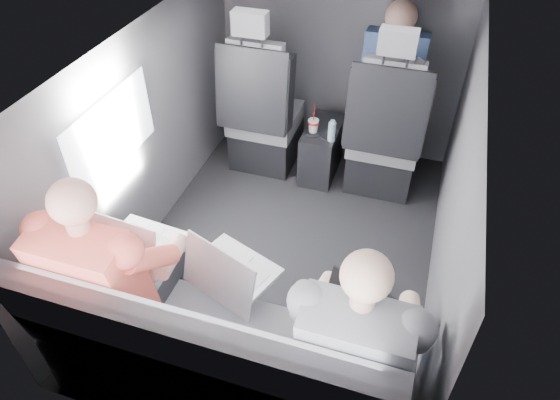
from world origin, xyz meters
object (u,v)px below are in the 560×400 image
(soda_cup, at_px, (313,126))
(water_bottle, at_px, (332,131))
(laptop_silver, at_px, (229,271))
(passenger_rear_right, at_px, (357,340))
(front_seat_left, at_px, (263,120))
(center_console, at_px, (322,150))
(laptop_white, at_px, (137,243))
(laptop_black, at_px, (358,299))
(passenger_front_right, at_px, (392,77))
(rear_bench, at_px, (218,363))
(passenger_rear_left, at_px, (117,274))
(front_seat_right, at_px, (384,141))

(soda_cup, relative_size, water_bottle, 1.44)
(laptop_silver, bearing_deg, passenger_rear_right, -15.56)
(soda_cup, distance_m, laptop_silver, 1.59)
(front_seat_left, xyz_separation_m, center_console, (0.45, 0.04, -0.20))
(laptop_white, distance_m, laptop_silver, 0.49)
(laptop_silver, bearing_deg, laptop_black, 2.78)
(water_bottle, bearing_deg, passenger_front_right, 48.77)
(rear_bench, bearing_deg, laptop_black, 28.19)
(passenger_rear_left, bearing_deg, center_console, 74.73)
(rear_bench, height_order, soda_cup, rear_bench)
(front_seat_left, xyz_separation_m, laptop_black, (1.01, -1.60, 0.23))
(front_seat_left, height_order, passenger_rear_right, front_seat_left)
(front_seat_right, height_order, soda_cup, front_seat_right)
(front_seat_left, height_order, passenger_rear_left, front_seat_left)
(front_seat_right, bearing_deg, water_bottle, -163.72)
(front_seat_left, height_order, laptop_black, front_seat_left)
(laptop_silver, xyz_separation_m, passenger_front_right, (0.44, 1.89, 0.12))
(laptop_white, bearing_deg, laptop_black, 0.07)
(front_seat_right, bearing_deg, center_console, 174.93)
(laptop_white, bearing_deg, rear_bench, -29.84)
(front_seat_left, height_order, water_bottle, front_seat_left)
(rear_bench, xyz_separation_m, soda_cup, (-0.05, 1.85, 0.15))
(center_console, height_order, laptop_black, laptop_black)
(laptop_silver, bearing_deg, soda_cup, 90.71)
(rear_bench, bearing_deg, passenger_rear_right, 9.12)
(front_seat_left, distance_m, passenger_front_right, 0.97)
(water_bottle, bearing_deg, laptop_black, -72.88)
(front_seat_right, height_order, water_bottle, front_seat_right)
(front_seat_left, height_order, soda_cup, front_seat_left)
(front_seat_left, height_order, laptop_silver, front_seat_left)
(rear_bench, height_order, laptop_silver, rear_bench)
(front_seat_right, distance_m, laptop_white, 1.89)
(passenger_rear_left, bearing_deg, soda_cup, 75.55)
(center_console, height_order, water_bottle, water_bottle)
(laptop_black, bearing_deg, water_bottle, 107.12)
(soda_cup, height_order, laptop_white, laptop_white)
(front_seat_right, relative_size, rear_bench, 0.79)
(laptop_silver, bearing_deg, laptop_white, 176.79)
(front_seat_left, bearing_deg, passenger_rear_right, -59.99)
(laptop_black, bearing_deg, passenger_rear_left, -169.15)
(soda_cup, bearing_deg, front_seat_left, 172.61)
(rear_bench, distance_m, laptop_black, 0.71)
(front_seat_left, xyz_separation_m, passenger_rear_right, (1.04, -1.81, 0.23))
(front_seat_left, height_order, front_seat_right, same)
(soda_cup, distance_m, water_bottle, 0.16)
(center_console, xyz_separation_m, laptop_silver, (-0.03, -1.67, 0.44))
(laptop_white, relative_size, passenger_rear_left, 0.31)
(laptop_white, xyz_separation_m, laptop_black, (1.07, 0.00, -0.01))
(laptop_silver, bearing_deg, passenger_front_right, 76.80)
(passenger_front_right, bearing_deg, rear_bench, -100.78)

